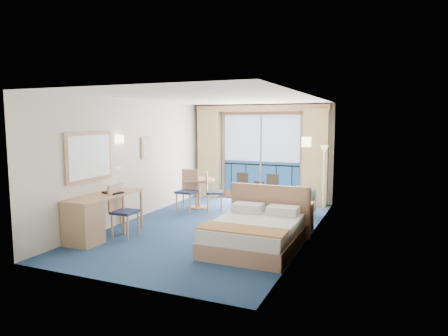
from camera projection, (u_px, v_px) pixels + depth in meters
floor at (215, 227)px, 8.48m from camera, size 6.50×6.50×0.00m
room_walls at (214, 143)px, 8.27m from camera, size 4.04×6.54×2.72m
balcony_door at (261, 160)px, 11.30m from camera, size 2.36×0.03×2.52m
curtain_left at (209, 154)px, 11.74m from camera, size 0.65×0.22×2.55m
curtain_right at (315, 157)px, 10.54m from camera, size 0.65×0.22×2.55m
pelmet at (260, 108)px, 11.02m from camera, size 3.80×0.25×0.18m
mirror at (89, 157)px, 7.69m from camera, size 0.05×1.25×0.95m
wall_print at (146, 148)px, 9.47m from camera, size 0.04×0.42×0.52m
sconce_left at (119, 139)px, 8.46m from camera, size 0.18×0.18×0.18m
sconce_right at (306, 142)px, 7.38m from camera, size 0.18×0.18×0.18m
bed at (255, 233)px, 7.02m from camera, size 1.59×1.89×1.00m
nightstand at (301, 216)px, 8.18m from camera, size 0.45×0.42×0.58m
phone at (301, 200)px, 8.18m from camera, size 0.22×0.20×0.08m
armchair at (295, 200)px, 9.66m from camera, size 0.99×0.99×0.65m
floor_lamp at (324, 161)px, 10.05m from camera, size 0.22×0.22×1.62m
desk at (88, 218)px, 7.33m from camera, size 0.60×1.76×0.82m
desk_chair at (121, 207)px, 7.72m from camera, size 0.46×0.45×1.02m
folder at (113, 192)px, 7.83m from camera, size 0.41×0.34×0.03m
desk_lamp at (119, 173)px, 8.21m from camera, size 0.12×0.12×0.45m
round_table at (199, 186)px, 10.27m from camera, size 0.84×0.84×0.76m
table_chair_a at (211, 189)px, 9.96m from camera, size 0.55×0.54×0.96m
table_chair_b at (188, 188)px, 9.91m from camera, size 0.45×0.46×1.03m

